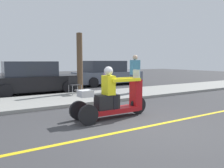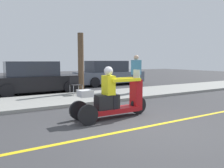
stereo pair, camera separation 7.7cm
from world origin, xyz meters
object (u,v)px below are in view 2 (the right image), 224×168
Objects in this scene: spectator_far_back at (108,81)px; folding_chair_set_back at (75,83)px; parked_car_lot_center at (109,74)px; parked_car_lot_right at (35,78)px; spectator_mid_group at (136,75)px; tree_trunk at (81,63)px; motorcycle_trike at (112,100)px.

folding_chair_set_back is (-1.58, 0.25, -0.04)m from spectator_far_back.
spectator_far_back is 4.57m from parked_car_lot_center.
parked_car_lot_center is at bearing 16.42° from parked_car_lot_right.
spectator_mid_group is at bearing -37.75° from parked_car_lot_right.
spectator_far_back is 0.25× the size of parked_car_lot_right.
spectator_mid_group is at bearing -103.94° from parked_car_lot_center.
tree_trunk is (1.85, -1.67, 0.80)m from parked_car_lot_right.
spectator_mid_group reaches higher than parked_car_lot_right.
spectator_mid_group is 2.75m from tree_trunk.
folding_chair_set_back is 2.53m from parked_car_lot_right.
motorcycle_trike is 4.12m from folding_chair_set_back.
parked_car_lot_right is at bearing 137.98° from tree_trunk.
motorcycle_trike is at bearing -81.57° from parked_car_lot_right.
motorcycle_trike is at bearing -96.09° from folding_chair_set_back.
motorcycle_trike reaches higher than spectator_far_back.
parked_car_lot_center reaches higher than parked_car_lot_right.
folding_chair_set_back is at bearing 170.84° from spectator_far_back.
tree_trunk is at bearing -136.63° from parked_car_lot_center.
folding_chair_set_back is 0.18× the size of parked_car_lot_right.
tree_trunk is at bearing 78.53° from motorcycle_trike.
tree_trunk reaches higher than parked_car_lot_center.
tree_trunk is (-2.24, 1.50, 0.56)m from spectator_mid_group.
spectator_mid_group is at bearing -34.11° from spectator_far_back.
parked_car_lot_right is 2.61m from tree_trunk.
spectator_mid_group reaches higher than folding_chair_set_back.
spectator_mid_group is at bearing -20.73° from folding_chair_set_back.
motorcycle_trike reaches higher than folding_chair_set_back.
spectator_far_back is at bearing -9.16° from folding_chair_set_back.
motorcycle_trike is 4.34m from spectator_far_back.
tree_trunk is (0.93, 4.56, 1.02)m from motorcycle_trike.
folding_chair_set_back is 5.36m from parked_car_lot_center.
motorcycle_trike is at bearing -135.87° from spectator_mid_group.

